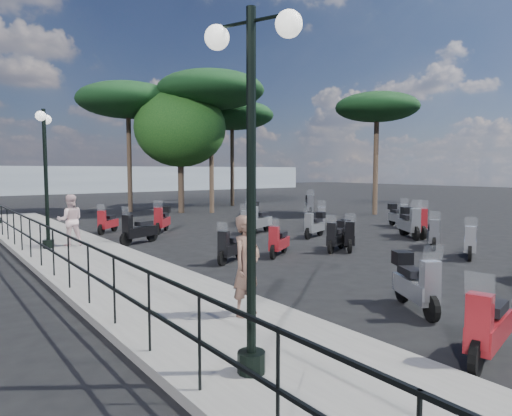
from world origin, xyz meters
TOP-DOWN VIEW (x-y plane):
  - ground at (0.00, 0.00)m, footprint 120.00×120.00m
  - sidewalk at (-6.50, 3.00)m, footprint 3.00×30.00m
  - railing at (-7.80, 2.80)m, footprint 0.04×26.04m
  - lamp_post_0 at (-7.08, -6.08)m, footprint 0.66×1.19m
  - lamp_post_1 at (-7.06, 4.83)m, footprint 0.65×1.20m
  - woman at (-5.86, -4.24)m, footprint 0.71×0.58m
  - pedestrian_far at (-6.36, 4.93)m, footprint 0.91×0.78m
  - scooter_0 at (-4.14, -7.43)m, footprint 1.63×0.66m
  - scooter_1 at (-2.98, -5.52)m, footprint 1.00×1.50m
  - scooter_2 at (-3.29, 0.17)m, footprint 1.35×0.87m
  - scooter_3 at (-4.14, 4.77)m, footprint 1.62×0.82m
  - scooter_4 at (-4.13, 8.09)m, footprint 1.18×1.16m
  - scooter_7 at (-1.63, 0.10)m, footprint 1.32×0.94m
  - scooter_8 at (0.84, -0.39)m, footprint 1.15×1.27m
  - scooter_9 at (0.87, 4.40)m, footprint 1.70×0.98m
  - scooter_10 at (-2.21, 7.01)m, footprint 1.24×1.43m
  - scooter_12 at (2.72, -3.46)m, footprint 1.44×0.89m
  - scooter_13 at (0.44, -0.29)m, footprint 1.41×0.86m
  - scooter_14 at (0.52, 4.63)m, footprint 1.37×0.94m
  - scooter_15 at (3.19, 8.12)m, footprint 1.33×1.03m
  - scooter_18 at (3.34, -1.86)m, footprint 1.35×1.03m
  - scooter_19 at (1.90, 2.25)m, footprint 1.48×0.79m
  - scooter_20 at (3.81, 3.86)m, footprint 1.13×1.29m
  - scooter_21 at (2.39, 6.99)m, footprint 1.37×1.37m
  - scooter_24 at (5.06, 0.05)m, footprint 1.08×1.68m
  - scooter_25 at (4.73, 0.02)m, footprint 1.17×1.61m
  - scooter_26 at (7.19, 2.36)m, footprint 0.99×1.54m
  - scooter_27 at (7.86, 8.93)m, footprint 1.29×1.56m
  - broadleaf_tree at (2.46, 14.43)m, footprint 5.44×5.44m
  - pine_0 at (3.93, 13.31)m, footprint 6.34×6.34m
  - pine_1 at (7.95, 17.15)m, footprint 5.95×5.95m
  - pine_2 at (0.21, 16.88)m, footprint 6.12×6.12m
  - pine_3 at (11.08, 6.82)m, footprint 4.76×4.76m
  - distant_hills at (0.00, 45.00)m, footprint 70.00×8.00m

SIDE VIEW (x-z plane):
  - ground at x=0.00m, z-range 0.00..0.00m
  - sidewalk at x=-6.50m, z-range 0.00..0.15m
  - scooter_2 at x=-3.29m, z-range -0.18..1.01m
  - scooter_7 at x=-1.63m, z-range -0.19..1.03m
  - scooter_4 at x=-4.13m, z-range -0.19..1.05m
  - scooter_14 at x=0.52m, z-range -0.19..1.05m
  - scooter_12 at x=2.72m, z-range -0.19..1.07m
  - scooter_18 at x=3.34m, z-range -0.19..1.08m
  - scooter_20 at x=3.81m, z-range -0.20..1.09m
  - scooter_0 at x=-4.14m, z-range -0.20..1.12m
  - scooter_13 at x=0.44m, z-range -0.15..1.07m
  - scooter_15 at x=3.19m, z-range -0.15..1.08m
  - scooter_19 at x=1.90m, z-range -0.15..1.09m
  - scooter_3 at x=-4.14m, z-range -0.21..1.15m
  - scooter_8 at x=0.84m, z-range -0.15..1.09m
  - scooter_1 at x=-2.98m, z-range -0.16..1.16m
  - scooter_26 at x=7.19m, z-range -0.17..1.18m
  - scooter_9 at x=0.87m, z-range -0.22..1.24m
  - scooter_25 at x=4.73m, z-range -0.23..1.26m
  - scooter_10 at x=-2.21m, z-range -0.17..1.21m
  - scooter_21 at x=2.39m, z-range -0.17..1.23m
  - scooter_24 at x=5.06m, z-range -0.18..1.29m
  - scooter_27 at x=7.86m, z-range -0.18..1.29m
  - railing at x=-7.80m, z-range 0.35..1.45m
  - pedestrian_far at x=-6.36m, z-range 0.15..1.80m
  - woman at x=-5.86m, z-range 0.15..1.84m
  - distant_hills at x=0.00m, z-range 0.00..3.00m
  - lamp_post_0 at x=-7.08m, z-range 0.45..4.72m
  - lamp_post_1 at x=-7.06m, z-range 0.45..4.75m
  - broadleaf_tree at x=2.46m, z-range 1.37..8.75m
  - pine_3 at x=11.08m, z-range 2.63..9.64m
  - pine_1 at x=7.95m, z-range 2.70..10.23m
  - pine_2 at x=0.21m, z-range 2.84..10.72m
  - pine_0 at x=3.93m, z-range 3.07..11.49m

